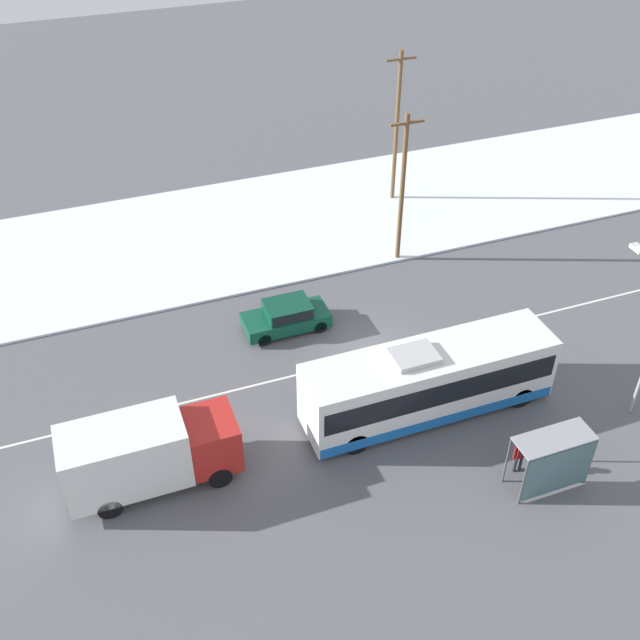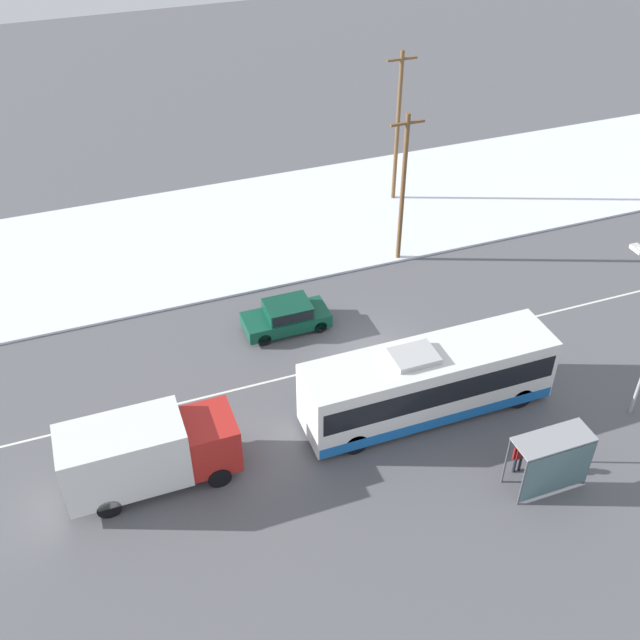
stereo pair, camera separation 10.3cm
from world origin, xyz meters
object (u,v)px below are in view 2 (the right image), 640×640
at_px(bus_shelter, 555,457).
at_px(utility_pole_snowlot, 398,126).
at_px(box_truck, 146,452).
at_px(utility_pole_roadside, 403,187).
at_px(city_bus, 428,382).
at_px(sedan_car, 287,315).
at_px(pedestrian_at_stop, 520,452).

distance_m(bus_shelter, utility_pole_snowlot, 23.16).
relative_size(box_truck, utility_pole_roadside, 0.77).
xyz_separation_m(city_bus, box_truck, (-11.48, 0.11, 0.04)).
bearing_deg(box_truck, bus_shelter, -21.24).
bearing_deg(city_bus, box_truck, 179.46).
bearing_deg(box_truck, sedan_car, 42.76).
distance_m(pedestrian_at_stop, utility_pole_snowlot, 22.28).
distance_m(city_bus, box_truck, 11.48).
relative_size(bus_shelter, utility_pole_roadside, 0.36).
xyz_separation_m(bus_shelter, utility_pole_snowlot, (3.99, 22.60, 3.06)).
height_order(sedan_car, utility_pole_roadside, utility_pole_roadside).
xyz_separation_m(sedan_car, utility_pole_roadside, (7.57, 3.75, 3.52)).
height_order(box_truck, utility_pole_roadside, utility_pole_roadside).
height_order(city_bus, bus_shelter, city_bus).
height_order(bus_shelter, utility_pole_roadside, utility_pole_roadside).
distance_m(box_truck, utility_pole_roadside, 19.04).
height_order(city_bus, utility_pole_snowlot, utility_pole_snowlot).
xyz_separation_m(box_truck, pedestrian_at_stop, (13.29, -4.29, -0.63)).
bearing_deg(sedan_car, utility_pole_snowlot, -135.44).
relative_size(city_bus, bus_shelter, 3.52).
xyz_separation_m(city_bus, bus_shelter, (2.45, -5.31, 0.04)).
xyz_separation_m(box_truck, utility_pole_snowlot, (17.93, 17.19, 3.06)).
distance_m(box_truck, pedestrian_at_stop, 13.98).
bearing_deg(utility_pole_snowlot, sedan_car, -135.44).
bearing_deg(utility_pole_roadside, pedestrian_at_stop, -97.69).
bearing_deg(bus_shelter, utility_pole_snowlot, 79.98).
bearing_deg(pedestrian_at_stop, city_bus, 113.46).
relative_size(bus_shelter, utility_pole_snowlot, 0.33).
height_order(box_truck, pedestrian_at_stop, box_truck).
relative_size(box_truck, utility_pole_snowlot, 0.70).
relative_size(utility_pole_roadside, utility_pole_snowlot, 0.91).
bearing_deg(bus_shelter, city_bus, 114.82).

